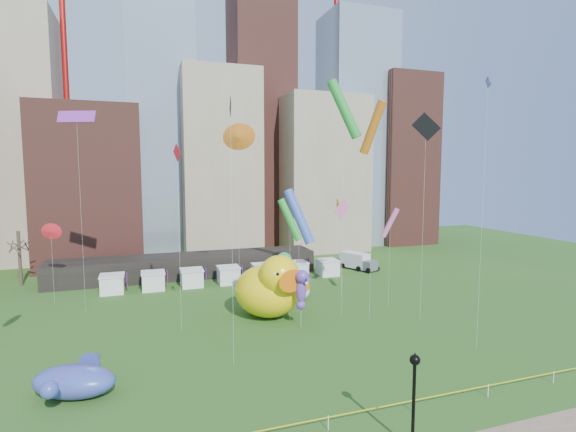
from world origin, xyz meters
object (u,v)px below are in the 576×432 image
object	(u,v)px
seahorse_green	(284,271)
seahorse_purple	(301,286)
lamppost	(414,391)
box_truck	(357,261)
small_duck	(299,289)
whale_inflatable	(76,379)
big_duck	(270,288)

from	to	relation	value
seahorse_green	seahorse_purple	world-z (taller)	seahorse_green
seahorse_purple	lamppost	bearing A→B (deg)	-110.89
lamppost	box_truck	distance (m)	45.35
small_duck	box_truck	xyz separation A→B (m)	(14.57, 12.69, 0.03)
seahorse_purple	whale_inflatable	size ratio (longest dim) A/B	0.82
small_duck	box_truck	distance (m)	19.33
big_duck	whale_inflatable	world-z (taller)	big_duck
small_duck	seahorse_purple	world-z (taller)	seahorse_purple
big_duck	seahorse_purple	xyz separation A→B (m)	(2.11, -3.97, 0.97)
box_truck	seahorse_green	bearing A→B (deg)	-160.17
big_duck	small_duck	xyz separation A→B (m)	(5.12, 4.81, -1.91)
whale_inflatable	seahorse_green	bearing A→B (deg)	50.49
big_duck	box_truck	bearing A→B (deg)	26.57
small_duck	seahorse_green	size ratio (longest dim) A/B	0.54
big_duck	whale_inflatable	size ratio (longest dim) A/B	1.38
whale_inflatable	lamppost	bearing A→B (deg)	-13.61
small_duck	seahorse_green	bearing A→B (deg)	-129.85
big_duck	box_truck	world-z (taller)	big_duck
big_duck	seahorse_green	bearing A→B (deg)	-33.43
seahorse_green	box_truck	size ratio (longest dim) A/B	1.08
seahorse_green	whale_inflatable	bearing A→B (deg)	-132.81
seahorse_purple	lamppost	distance (m)	19.93
small_duck	seahorse_purple	distance (m)	9.72
small_duck	seahorse_purple	xyz separation A→B (m)	(-3.01, -8.78, 2.87)
big_duck	small_duck	distance (m)	7.28
seahorse_green	lamppost	bearing A→B (deg)	-73.34
small_duck	whale_inflatable	bearing A→B (deg)	-149.69
lamppost	seahorse_purple	bearing A→B (deg)	87.49
big_duck	small_duck	bearing A→B (deg)	28.15
seahorse_purple	box_truck	xyz separation A→B (m)	(17.59, 21.48, -2.84)
big_duck	box_truck	xyz separation A→B (m)	(19.70, 17.50, -1.87)
big_duck	seahorse_purple	world-z (taller)	big_duck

